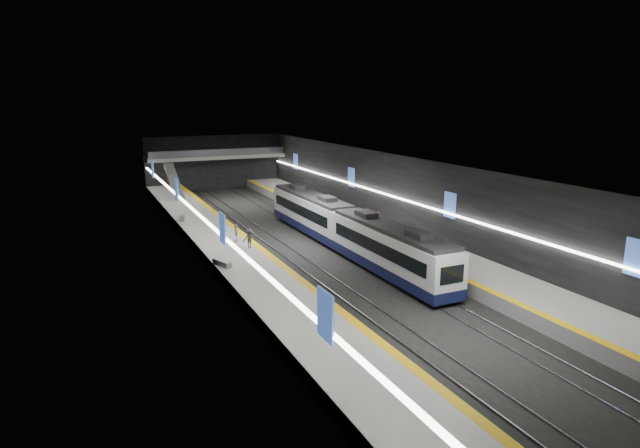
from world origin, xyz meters
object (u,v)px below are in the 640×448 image
bench_left_near (222,263)px  passenger_right_b (445,252)px  train (345,227)px  escalator (174,181)px  bench_left_far (182,218)px  passenger_left_a (236,233)px  bench_right_far (364,216)px  passenger_left_b (249,238)px  passenger_right_a (378,222)px

bench_left_near → passenger_right_b: size_ratio=0.98×
train → passenger_right_b: bearing=-68.0°
train → escalator: (-10.00, 28.87, 0.70)m
bench_left_far → passenger_right_b: size_ratio=0.87×
escalator → passenger_right_b: (13.81, -38.27, -0.96)m
train → bench_left_near: bearing=-166.5°
train → bench_left_far: 18.50m
passenger_left_a → bench_right_far: bearing=113.8°
escalator → bench_left_far: escalator is taller
bench_right_far → passenger_left_a: (-15.06, -3.69, 0.57)m
bench_left_near → train: bearing=-7.1°
bench_left_near → bench_left_far: bench_left_near is taller
bench_right_far → passenger_right_b: passenger_right_b is taller
escalator → bench_left_near: escalator is taller
escalator → bench_right_far: size_ratio=4.65×
bench_left_far → bench_right_far: 19.17m
passenger_left_a → passenger_left_b: passenger_left_b is taller
passenger_left_a → train: bearing=78.6°
passenger_left_b → passenger_left_a: bearing=-79.3°
passenger_right_b → passenger_left_a: (-12.84, 12.95, -0.16)m
escalator → bench_right_far: 26.97m
passenger_right_a → escalator: bearing=29.6°
bench_right_far → passenger_left_a: 15.52m
train → bench_left_near: size_ratio=16.24×
bench_left_far → passenger_right_b: (15.66, -23.57, 0.74)m
escalator → bench_left_far: bearing=-97.2°
escalator → passenger_right_b: escalator is taller
passenger_right_a → passenger_left_b: passenger_right_a is taller
escalator → passenger_right_a: bearing=-63.0°
train → passenger_right_b: 10.14m
passenger_right_a → passenger_right_b: size_ratio=1.04×
passenger_right_a → passenger_left_b: (-12.72, -0.10, -0.15)m
bench_left_near → passenger_left_a: 7.10m
passenger_left_b → bench_right_far: bearing=-156.5°
passenger_right_a → passenger_right_b: (-0.31, -10.59, -0.04)m
bench_right_far → passenger_left_b: passenger_left_b is taller
bench_left_far → passenger_left_b: (3.25, -13.08, 0.63)m
passenger_right_b → escalator: bearing=81.7°
bench_right_far → passenger_right_b: 16.80m
escalator → passenger_left_b: (1.40, -27.79, -1.07)m
bench_left_near → passenger_left_b: size_ratio=1.11×
train → passenger_left_a: train is taller
bench_left_near → bench_left_far: size_ratio=1.12×
escalator → passenger_left_a: (0.96, -25.32, -1.12)m
bench_left_far → passenger_left_b: bearing=-63.2°
bench_left_far → train: bearing=-37.2°
bench_left_near → passenger_left_b: bearing=28.8°
bench_right_far → passenger_left_a: bearing=-177.7°
escalator → bench_left_far: 14.92m
escalator → passenger_left_b: size_ratio=4.80×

